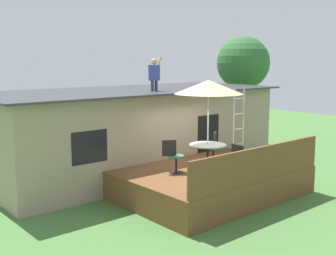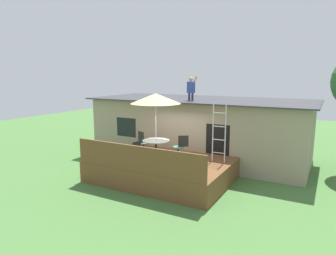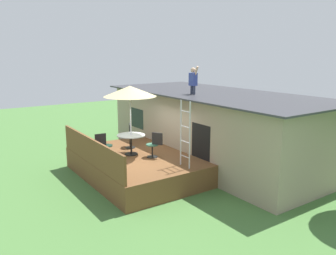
{
  "view_description": "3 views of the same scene",
  "coord_description": "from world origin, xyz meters",
  "px_view_note": "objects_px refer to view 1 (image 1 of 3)",
  "views": [
    {
      "loc": [
        -8.68,
        -8.39,
        3.86
      ],
      "look_at": [
        -0.71,
        0.97,
        1.93
      ],
      "focal_mm": 45.67,
      "sensor_mm": 36.0,
      "label": 1
    },
    {
      "loc": [
        5.59,
        -9.84,
        4.03
      ],
      "look_at": [
        -0.3,
        0.9,
        1.87
      ],
      "focal_mm": 32.16,
      "sensor_mm": 36.0,
      "label": 2
    },
    {
      "loc": [
        10.62,
        -5.91,
        4.46
      ],
      "look_at": [
        0.43,
        1.01,
        1.79
      ],
      "focal_mm": 36.56,
      "sensor_mm": 36.0,
      "label": 3
    }
  ],
  "objects_px": {
    "person_figure": "(154,72)",
    "backyard_tree": "(243,64)",
    "patio_table": "(208,150)",
    "patio_chair_near": "(234,161)",
    "patio_umbrella": "(209,87)",
    "step_ladder": "(239,121)",
    "patio_chair_right": "(214,148)",
    "patio_chair_left": "(174,156)"
  },
  "relations": [
    {
      "from": "patio_chair_left",
      "to": "patio_chair_near",
      "type": "distance_m",
      "value": 1.67
    },
    {
      "from": "step_ladder",
      "to": "person_figure",
      "type": "height_order",
      "value": "person_figure"
    },
    {
      "from": "patio_umbrella",
      "to": "person_figure",
      "type": "xyz_separation_m",
      "value": [
        0.24,
        2.68,
        0.35
      ]
    },
    {
      "from": "step_ladder",
      "to": "patio_chair_right",
      "type": "bearing_deg",
      "value": -168.8
    },
    {
      "from": "step_ladder",
      "to": "patio_chair_right",
      "type": "distance_m",
      "value": 1.62
    },
    {
      "from": "step_ladder",
      "to": "patio_chair_near",
      "type": "bearing_deg",
      "value": -141.88
    },
    {
      "from": "patio_umbrella",
      "to": "step_ladder",
      "type": "bearing_deg",
      "value": 19.51
    },
    {
      "from": "step_ladder",
      "to": "patio_chair_near",
      "type": "relative_size",
      "value": 2.39
    },
    {
      "from": "patio_umbrella",
      "to": "patio_chair_right",
      "type": "height_order",
      "value": "patio_umbrella"
    },
    {
      "from": "patio_table",
      "to": "patio_chair_left",
      "type": "xyz_separation_m",
      "value": [
        -0.9,
        0.43,
        -0.13
      ]
    },
    {
      "from": "patio_umbrella",
      "to": "person_figure",
      "type": "relative_size",
      "value": 2.29
    },
    {
      "from": "patio_chair_left",
      "to": "patio_table",
      "type": "bearing_deg",
      "value": 0.0
    },
    {
      "from": "patio_table",
      "to": "step_ladder",
      "type": "xyz_separation_m",
      "value": [
        2.24,
        0.79,
        0.51
      ]
    },
    {
      "from": "patio_umbrella",
      "to": "patio_chair_left",
      "type": "height_order",
      "value": "patio_umbrella"
    },
    {
      "from": "patio_chair_right",
      "to": "backyard_tree",
      "type": "distance_m",
      "value": 7.69
    },
    {
      "from": "patio_chair_left",
      "to": "patio_chair_right",
      "type": "distance_m",
      "value": 1.68
    },
    {
      "from": "patio_chair_left",
      "to": "person_figure",
      "type": "bearing_deg",
      "value": 88.65
    },
    {
      "from": "patio_chair_left",
      "to": "patio_chair_right",
      "type": "height_order",
      "value": "same"
    },
    {
      "from": "patio_table",
      "to": "step_ladder",
      "type": "bearing_deg",
      "value": 19.51
    },
    {
      "from": "patio_chair_left",
      "to": "patio_chair_near",
      "type": "height_order",
      "value": "same"
    },
    {
      "from": "patio_table",
      "to": "person_figure",
      "type": "xyz_separation_m",
      "value": [
        0.24,
        2.68,
        2.11
      ]
    },
    {
      "from": "patio_table",
      "to": "backyard_tree",
      "type": "relative_size",
      "value": 0.21
    },
    {
      "from": "patio_umbrella",
      "to": "step_ladder",
      "type": "xyz_separation_m",
      "value": [
        2.24,
        0.79,
        -1.25
      ]
    },
    {
      "from": "person_figure",
      "to": "backyard_tree",
      "type": "xyz_separation_m",
      "value": [
        6.63,
        1.83,
        0.23
      ]
    },
    {
      "from": "patio_chair_right",
      "to": "patio_chair_near",
      "type": "relative_size",
      "value": 1.0
    },
    {
      "from": "person_figure",
      "to": "patio_chair_left",
      "type": "height_order",
      "value": "person_figure"
    },
    {
      "from": "patio_table",
      "to": "backyard_tree",
      "type": "distance_m",
      "value": 8.54
    },
    {
      "from": "patio_umbrella",
      "to": "patio_chair_right",
      "type": "distance_m",
      "value": 2.11
    },
    {
      "from": "step_ladder",
      "to": "patio_chair_left",
      "type": "distance_m",
      "value": 3.22
    },
    {
      "from": "patio_chair_left",
      "to": "patio_chair_right",
      "type": "relative_size",
      "value": 1.0
    },
    {
      "from": "patio_table",
      "to": "patio_chair_near",
      "type": "height_order",
      "value": "patio_chair_near"
    },
    {
      "from": "patio_chair_left",
      "to": "patio_chair_near",
      "type": "bearing_deg",
      "value": -35.45
    },
    {
      "from": "patio_chair_right",
      "to": "patio_table",
      "type": "bearing_deg",
      "value": -0.0
    },
    {
      "from": "patio_table",
      "to": "step_ladder",
      "type": "relative_size",
      "value": 0.47
    },
    {
      "from": "patio_umbrella",
      "to": "step_ladder",
      "type": "height_order",
      "value": "patio_umbrella"
    },
    {
      "from": "patio_umbrella",
      "to": "patio_chair_left",
      "type": "relative_size",
      "value": 2.76
    },
    {
      "from": "patio_chair_right",
      "to": "patio_chair_near",
      "type": "xyz_separation_m",
      "value": [
        -0.87,
        -1.54,
        0.0
      ]
    },
    {
      "from": "person_figure",
      "to": "patio_chair_right",
      "type": "distance_m",
      "value": 3.16
    },
    {
      "from": "patio_table",
      "to": "step_ladder",
      "type": "distance_m",
      "value": 2.43
    },
    {
      "from": "backyard_tree",
      "to": "person_figure",
      "type": "bearing_deg",
      "value": -164.54
    },
    {
      "from": "patio_chair_left",
      "to": "patio_chair_near",
      "type": "relative_size",
      "value": 1.0
    },
    {
      "from": "patio_table",
      "to": "patio_chair_left",
      "type": "height_order",
      "value": "patio_chair_left"
    }
  ]
}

